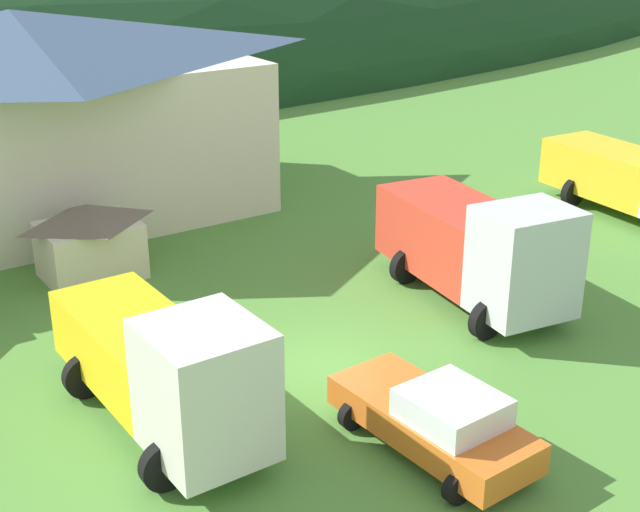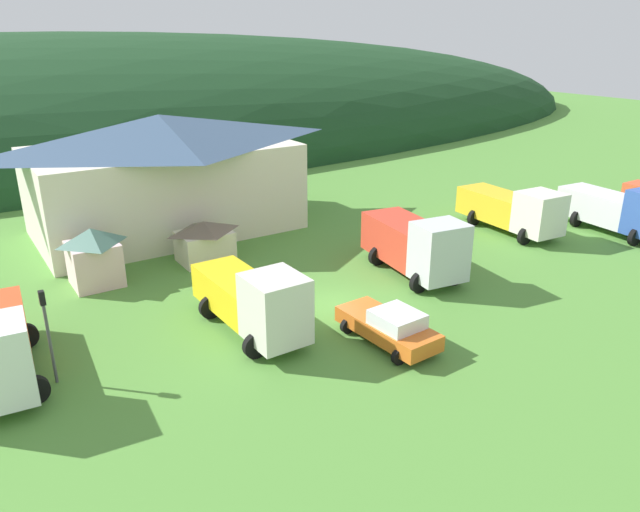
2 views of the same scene
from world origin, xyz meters
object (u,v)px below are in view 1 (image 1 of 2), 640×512
at_px(depot_building, 22,114).
at_px(flatbed_truck_yellow, 166,367).
at_px(play_shed_cream, 89,240).
at_px(traffic_cone_near_pickup, 74,348).
at_px(service_pickup_orange, 436,419).
at_px(traffic_cone_mid_row, 396,409).
at_px(tow_truck_silver, 478,245).

distance_m(depot_building, flatbed_truck_yellow, 16.73).
distance_m(play_shed_cream, traffic_cone_near_pickup, 5.10).
relative_size(depot_building, play_shed_cream, 5.51).
bearing_deg(depot_building, service_pickup_orange, -82.96).
bearing_deg(traffic_cone_near_pickup, play_shed_cream, 63.99).
xyz_separation_m(depot_building, play_shed_cream, (-0.22, -6.87, -2.71)).
height_order(depot_building, flatbed_truck_yellow, depot_building).
height_order(play_shed_cream, service_pickup_orange, play_shed_cream).
relative_size(depot_building, traffic_cone_mid_row, 29.84).
relative_size(service_pickup_orange, traffic_cone_mid_row, 8.46).
bearing_deg(flatbed_truck_yellow, depot_building, 172.28).
distance_m(flatbed_truck_yellow, service_pickup_orange, 6.01).
bearing_deg(tow_truck_silver, depot_building, -142.28).
xyz_separation_m(flatbed_truck_yellow, tow_truck_silver, (10.58, 1.32, 0.15)).
xyz_separation_m(play_shed_cream, tow_truck_silver, (8.88, -8.27, 0.56)).
distance_m(depot_building, service_pickup_orange, 20.81).
bearing_deg(flatbed_truck_yellow, tow_truck_silver, 96.07).
xyz_separation_m(tow_truck_silver, service_pickup_orange, (-6.14, -5.28, -0.98)).
xyz_separation_m(service_pickup_orange, traffic_cone_near_pickup, (-4.90, 9.11, -0.83)).
bearing_deg(flatbed_truck_yellow, traffic_cone_mid_row, 65.22).
xyz_separation_m(traffic_cone_near_pickup, traffic_cone_mid_row, (5.29, -7.28, 0.00)).
bearing_deg(traffic_cone_near_pickup, tow_truck_silver, -19.12).
relative_size(tow_truck_silver, service_pickup_orange, 1.46).
relative_size(service_pickup_orange, traffic_cone_near_pickup, 9.01).
relative_size(depot_building, tow_truck_silver, 2.42).
bearing_deg(play_shed_cream, depot_building, 88.19).
bearing_deg(service_pickup_orange, tow_truck_silver, 127.60).
height_order(flatbed_truck_yellow, traffic_cone_mid_row, flatbed_truck_yellow).
bearing_deg(tow_truck_silver, flatbed_truck_yellow, -74.93).
xyz_separation_m(tow_truck_silver, traffic_cone_mid_row, (-5.75, -3.45, -1.81)).
bearing_deg(service_pickup_orange, traffic_cone_mid_row, 164.95).
bearing_deg(flatbed_truck_yellow, traffic_cone_near_pickup, -175.93).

